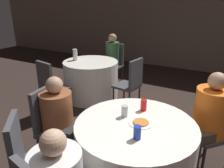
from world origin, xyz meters
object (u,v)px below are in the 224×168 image
(table_far, at_px, (91,80))
(soda_can_silver, at_px, (125,111))
(chair_near_northeast, at_px, (216,123))
(chair_far_east, at_px, (132,81))
(chair_near_west, at_px, (51,121))
(soda_can_red, at_px, (144,105))
(chair_far_south, at_px, (50,84))
(person_orange_shirt, at_px, (206,122))
(person_floral_shirt, at_px, (63,123))
(soda_can_blue, at_px, (137,133))
(person_green_jacket, at_px, (111,61))
(pizza_plate_near, at_px, (141,123))
(chair_near_southwest, at_px, (28,156))
(table_near, at_px, (134,156))
(bottle_far, at_px, (75,55))
(chair_far_north, at_px, (115,60))

(table_far, bearing_deg, soda_can_silver, -46.67)
(chair_near_northeast, height_order, chair_far_east, same)
(chair_near_west, xyz_separation_m, soda_can_red, (0.96, 0.42, 0.25))
(chair_near_northeast, xyz_separation_m, chair_far_south, (-2.57, 0.03, 0.00))
(table_far, height_order, person_orange_shirt, person_orange_shirt)
(person_floral_shirt, xyz_separation_m, soda_can_blue, (0.94, -0.12, 0.24))
(person_green_jacket, relative_size, person_orange_shirt, 1.01)
(chair_near_northeast, xyz_separation_m, soda_can_red, (-0.71, -0.45, 0.25))
(person_floral_shirt, relative_size, pizza_plate_near, 4.71)
(chair_far_south, distance_m, pizza_plate_near, 2.09)
(chair_near_northeast, xyz_separation_m, person_orange_shirt, (-0.11, -0.12, 0.05))
(chair_near_southwest, relative_size, soda_can_silver, 7.83)
(person_orange_shirt, xyz_separation_m, pizza_plate_near, (-0.53, -0.60, 0.15))
(table_near, distance_m, chair_far_south, 2.06)
(chair_near_northeast, bearing_deg, table_near, 90.00)
(chair_far_east, height_order, soda_can_silver, chair_far_east)
(chair_far_south, height_order, soda_can_silver, chair_far_south)
(pizza_plate_near, bearing_deg, soda_can_blue, -75.19)
(chair_near_southwest, distance_m, person_floral_shirt, 0.59)
(person_orange_shirt, height_order, bottle_far, person_orange_shirt)
(chair_near_west, relative_size, person_green_jacket, 0.80)
(person_green_jacket, bearing_deg, soda_can_red, 127.91)
(table_near, xyz_separation_m, chair_near_southwest, (-0.74, -0.69, 0.19))
(pizza_plate_near, relative_size, soda_can_red, 1.95)
(chair_near_southwest, xyz_separation_m, chair_far_south, (-1.16, 1.47, 0.00))
(soda_can_silver, bearing_deg, bottle_far, 139.80)
(table_far, xyz_separation_m, chair_near_southwest, (0.97, -2.41, 0.19))
(table_far, xyz_separation_m, person_floral_shirt, (0.87, -1.82, 0.20))
(chair_near_west, bearing_deg, person_floral_shirt, 90.00)
(chair_near_northeast, relative_size, pizza_plate_near, 4.02)
(table_far, relative_size, soda_can_silver, 8.86)
(soda_can_silver, relative_size, bottle_far, 0.55)
(pizza_plate_near, xyz_separation_m, bottle_far, (-2.07, 1.63, 0.10))
(table_near, xyz_separation_m, chair_far_north, (-1.69, 2.68, 0.19))
(chair_far_north, distance_m, person_green_jacket, 0.17)
(soda_can_red, bearing_deg, chair_near_northeast, 32.48)
(chair_near_northeast, distance_m, chair_near_southwest, 2.02)
(chair_far_south, xyz_separation_m, person_floral_shirt, (1.06, -0.89, 0.01))
(table_near, xyz_separation_m, soda_can_blue, (0.11, -0.22, 0.44))
(person_floral_shirt, bearing_deg, bottle_far, -152.93)
(chair_far_north, relative_size, pizza_plate_near, 4.02)
(person_orange_shirt, height_order, soda_can_blue, person_orange_shirt)
(chair_near_southwest, distance_m, chair_far_north, 3.50)
(pizza_plate_near, bearing_deg, chair_far_south, 158.84)
(chair_near_northeast, distance_m, soda_can_blue, 1.15)
(chair_near_northeast, relative_size, chair_near_west, 1.00)
(person_floral_shirt, bearing_deg, person_orange_shirt, 110.58)
(chair_far_east, bearing_deg, person_orange_shirt, -118.06)
(chair_far_south, xyz_separation_m, person_orange_shirt, (2.47, -0.15, 0.05))
(person_orange_shirt, height_order, pizza_plate_near, person_orange_shirt)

